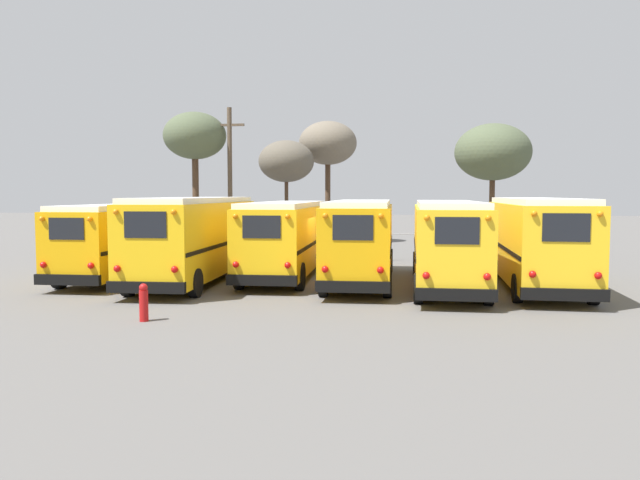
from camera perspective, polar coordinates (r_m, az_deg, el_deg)
name	(u,v)px	position (r m, az deg, el deg)	size (l,w,h in m)	color
ground_plane	(322,280)	(25.12, 0.18, -3.66)	(160.00, 160.00, 0.00)	#5B5956
school_bus_0	(131,237)	(27.30, -16.92, 0.28)	(2.63, 10.21, 3.03)	#E5A00C
school_bus_1	(196,236)	(25.03, -11.31, 0.36)	(3.06, 10.49, 3.31)	yellow
school_bus_2	(286,236)	(25.99, -3.09, 0.37)	(2.86, 10.17, 3.12)	yellow
school_bus_3	(361,238)	(24.16, 3.77, 0.17)	(2.73, 9.65, 3.19)	#E5A00C
school_bus_4	(447,241)	(23.46, 11.53, -0.06)	(2.54, 10.16, 3.18)	yellow
school_bus_5	(536,239)	(24.28, 19.15, 0.05)	(2.61, 9.83, 3.30)	yellow
utility_pole	(230,177)	(37.53, -8.23, 5.69)	(1.80, 0.28, 8.53)	brown
bare_tree_0	(493,153)	(36.03, 15.52, 7.71)	(4.18, 4.18, 7.33)	#473323
bare_tree_1	(195,137)	(38.54, -11.37, 9.21)	(3.75, 3.75, 8.34)	#473323
bare_tree_2	(286,162)	(41.26, -3.10, 7.17)	(3.65, 3.65, 6.96)	#473323
bare_tree_3	(328,144)	(44.10, 0.72, 8.78)	(4.05, 4.05, 8.53)	#473323
fence_line	(344,241)	(32.52, 2.25, -0.11)	(24.27, 0.06, 1.42)	#939399
fire_hydrant	(144,302)	(17.61, -15.82, -5.50)	(0.24, 0.24, 1.03)	#B21414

